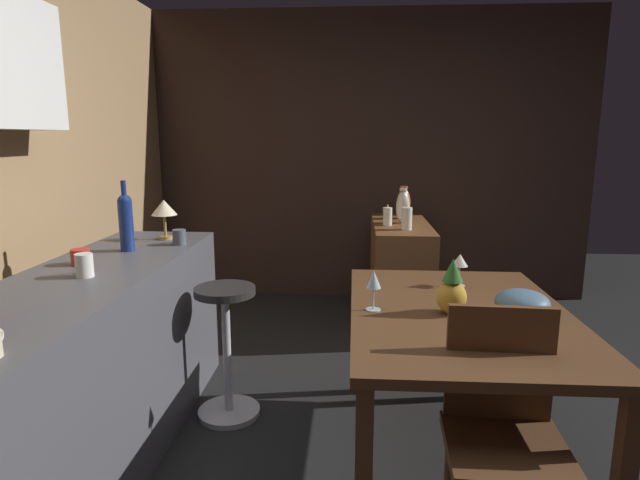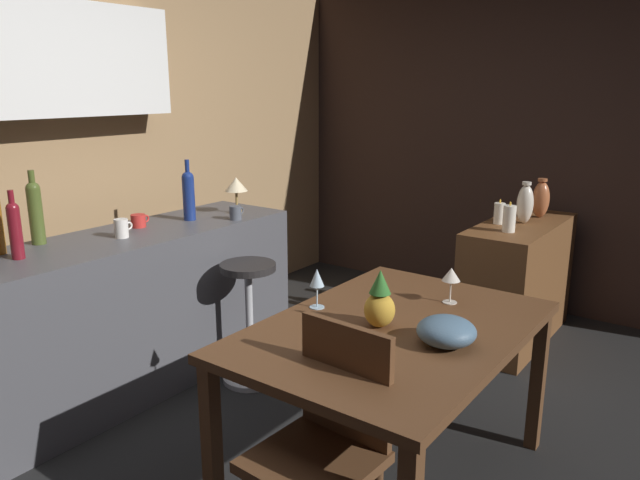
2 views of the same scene
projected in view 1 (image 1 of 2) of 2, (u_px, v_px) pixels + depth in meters
The scene contains 20 objects.
ground_plane at pixel (400, 450), 2.53m from camera, with size 9.00×9.00×0.00m, color black.
wall_side_right at pixel (348, 158), 4.79m from camera, with size 0.10×4.40×2.60m, color #33231E.
dining_table at pixel (458, 327), 2.32m from camera, with size 1.38×0.96×0.74m.
kitchen_counter at pixel (92, 369), 2.38m from camera, with size 2.10×0.60×0.90m, color #4C4C51.
sideboard_cabinet at pixel (400, 273), 4.21m from camera, with size 1.10×0.44×0.82m, color brown.
chair_near_window at pixel (503, 428), 1.80m from camera, with size 0.42×0.42×0.91m.
bar_stool at pixel (227, 348), 2.78m from camera, with size 0.34×0.34×0.72m.
wine_glass_left at pixel (374, 281), 2.28m from camera, with size 0.07×0.07×0.18m.
wine_glass_right at pixel (460, 261), 2.66m from camera, with size 0.08×0.08×0.17m.
pineapple_centerpiece at pixel (452, 290), 2.24m from camera, with size 0.13×0.13×0.24m.
fruit_bowl at pixel (522, 303), 2.23m from camera, with size 0.23×0.23×0.11m, color slate.
wine_bottle_cobalt at pixel (126, 220), 2.73m from camera, with size 0.07×0.07×0.37m.
cup_white at pixel (84, 265), 2.24m from camera, with size 0.11×0.07×0.10m.
cup_slate at pixel (179, 237), 2.91m from camera, with size 0.11×0.07×0.09m.
cup_red at pixel (81, 257), 2.46m from camera, with size 0.12×0.09×0.08m.
counter_lamp at pixel (164, 210), 3.04m from camera, with size 0.15×0.15×0.23m.
pillar_candle_tall at pixel (407, 219), 3.82m from camera, with size 0.08×0.08×0.19m.
pillar_candle_short at pixel (387, 216), 4.01m from camera, with size 0.07×0.07×0.16m.
vase_ceramic_ivory at pixel (403, 207), 4.11m from camera, with size 0.11×0.11×0.28m.
vase_copper at pixel (404, 203), 4.35m from camera, with size 0.11×0.11×0.27m.
Camera 1 is at (-2.30, 0.24, 1.50)m, focal length 29.20 mm.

